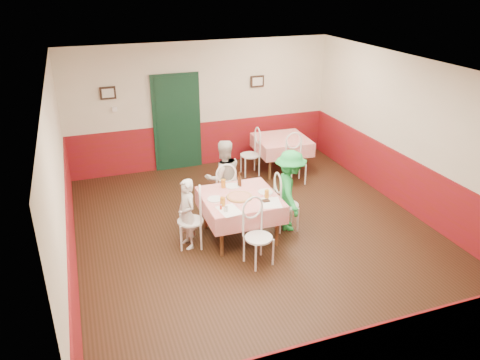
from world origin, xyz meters
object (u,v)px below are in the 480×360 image
object	(u,v)px
chair_right	(286,205)
chair_near	(259,238)
main_table	(240,217)
chair_second_a	(250,155)
chair_left	(190,221)
glass_b	(267,194)
diner_left	(187,214)
pizza	(239,197)
diner_right	(290,191)
chair_second_b	(296,163)
glass_a	(223,202)
beer_bottle	(239,180)
diner_far	(223,178)
chair_far	(225,192)
wallet	(266,201)
second_table	(281,154)
glass_c	(223,184)

from	to	relation	value
chair_right	chair_near	distance (m)	1.20
main_table	chair_second_a	size ratio (longest dim) A/B	1.36
chair_left	glass_b	size ratio (longest dim) A/B	6.69
chair_right	chair_second_a	world-z (taller)	same
chair_near	diner_left	bearing A→B (deg)	123.38
main_table	pizza	size ratio (longest dim) A/B	2.97
main_table	diner_right	distance (m)	0.96
chair_second_b	glass_a	world-z (taller)	glass_a
glass_b	beer_bottle	world-z (taller)	beer_bottle
main_table	beer_bottle	xyz separation A→B (m)	(0.12, 0.37, 0.50)
beer_bottle	diner_far	xyz separation A→B (m)	(-0.12, 0.53, -0.16)
pizza	glass_a	bearing A→B (deg)	-151.06
chair_far	wallet	world-z (taller)	chair_far
glass_a	glass_b	bearing A→B (deg)	2.71
main_table	chair_second_a	distance (m)	2.69
chair_left	chair_second_a	world-z (taller)	same
glass_b	wallet	xyz separation A→B (m)	(-0.06, -0.12, -0.06)
diner_right	glass_b	bearing A→B (deg)	125.38
chair_second_a	diner_right	size ratio (longest dim) A/B	0.63
chair_left	glass_a	xyz separation A→B (m)	(0.48, -0.24, 0.38)
chair_second_b	pizza	distance (m)	2.59
chair_far	chair_second_b	xyz separation A→B (m)	(1.86, 0.85, 0.00)
diner_far	chair_near	bearing A→B (deg)	88.54
glass_b	diner_right	size ratio (longest dim) A/B	0.09
chair_second_a	wallet	world-z (taller)	chair_second_a
second_table	wallet	distance (m)	3.19
chair_second_b	beer_bottle	world-z (taller)	beer_bottle
chair_right	diner_right	xyz separation A→B (m)	(0.05, -0.00, 0.27)
chair_near	pizza	size ratio (longest dim) A/B	2.19
diner_far	diner_right	bearing A→B (deg)	133.54
glass_a	wallet	size ratio (longest dim) A/B	1.32
glass_a	beer_bottle	bearing A→B (deg)	50.76
chair_far	glass_c	world-z (taller)	glass_c
second_table	diner_far	xyz separation A→B (m)	(-1.86, -1.55, 0.34)
chair_right	chair_near	bearing A→B (deg)	140.22
chair_far	glass_b	bearing A→B (deg)	116.43
chair_second_a	chair_second_b	bearing A→B (deg)	47.92
glass_c	chair_right	bearing A→B (deg)	-22.56
second_table	diner_right	distance (m)	2.66
chair_second_b	pizza	bearing A→B (deg)	-134.33
chair_near	diner_left	xyz separation A→B (m)	(-0.90, 0.85, 0.14)
main_table	diner_far	bearing A→B (deg)	89.77
diner_right	wallet	bearing A→B (deg)	133.16
beer_bottle	pizza	bearing A→B (deg)	-109.86
second_table	glass_b	xyz separation A→B (m)	(-1.47, -2.65, 0.45)
chair_right	pizza	world-z (taller)	chair_right
chair_second_b	glass_a	size ratio (longest dim) A/B	6.22
chair_far	diner_left	world-z (taller)	diner_left
main_table	chair_second_a	xyz separation A→B (m)	(1.11, 2.45, 0.08)
chair_left	beer_bottle	xyz separation A→B (m)	(0.97, 0.37, 0.43)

